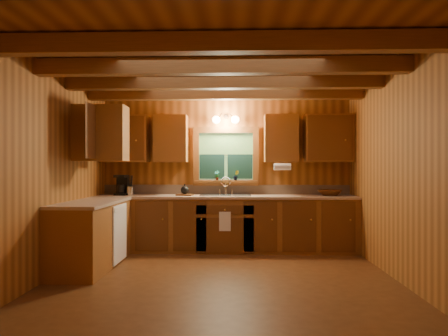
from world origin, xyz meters
TOP-DOWN VIEW (x-y plane):
  - room at (0.00, 0.00)m, footprint 4.20×4.20m
  - ceiling_beams at (0.00, 0.00)m, footprint 4.20×2.54m
  - base_cabinets at (-0.49, 1.28)m, footprint 4.20×2.22m
  - countertop at (-0.48, 1.29)m, footprint 4.20×2.24m
  - backsplash at (0.00, 1.89)m, footprint 4.20×0.02m
  - dishwasher_panel at (-1.47, 0.68)m, footprint 0.02×0.60m
  - upper_cabinets at (-0.56, 1.42)m, footprint 4.19×1.77m
  - window at (0.00, 1.87)m, footprint 1.12×0.08m
  - window_sill at (0.00, 1.82)m, footprint 1.06×0.14m
  - wall_sconce at (0.00, 1.75)m, footprint 0.45×0.21m
  - paper_towel_roll at (0.92, 1.53)m, footprint 0.27×0.11m
  - dish_towel at (0.00, 1.26)m, footprint 0.18×0.01m
  - sink at (0.00, 1.60)m, footprint 0.82×0.48m
  - coffee_maker at (-1.73, 1.65)m, footprint 0.19×0.24m
  - utensil_crock at (-1.58, 1.60)m, footprint 0.12×0.12m
  - cutting_board at (-0.66, 1.55)m, footprint 0.28×0.22m
  - teakettle at (-0.66, 1.55)m, footprint 0.13×0.13m
  - wicker_basket at (1.71, 1.63)m, footprint 0.50×0.50m
  - potted_plant_left at (-0.15, 1.82)m, footprint 0.10×0.08m
  - potted_plant_right at (0.17, 1.80)m, footprint 0.10×0.09m

SIDE VIEW (x-z plane):
  - base_cabinets at x=-0.49m, z-range 0.00..0.86m
  - dishwasher_panel at x=-1.47m, z-range 0.03..0.83m
  - dish_towel at x=0.00m, z-range 0.37..0.67m
  - sink at x=0.00m, z-range 0.64..1.07m
  - countertop at x=-0.48m, z-range 0.86..0.90m
  - cutting_board at x=-0.66m, z-range 0.90..0.92m
  - wicker_basket at x=1.71m, z-range 0.90..0.99m
  - backsplash at x=0.00m, z-range 0.90..1.06m
  - utensil_crock at x=-1.58m, z-range 0.82..1.15m
  - teakettle at x=-0.66m, z-range 0.91..1.07m
  - coffee_maker at x=-1.73m, z-range 0.90..1.23m
  - window_sill at x=0.00m, z-range 1.10..1.14m
  - potted_plant_left at x=-0.15m, z-range 1.14..1.31m
  - potted_plant_right at x=0.17m, z-range 1.14..1.31m
  - room at x=0.00m, z-range -0.80..3.40m
  - paper_towel_roll at x=0.92m, z-range 1.31..1.42m
  - window at x=0.00m, z-range 1.03..2.03m
  - upper_cabinets at x=-0.56m, z-range 1.45..2.23m
  - wall_sconce at x=0.00m, z-range 2.08..2.25m
  - ceiling_beams at x=0.00m, z-range 2.40..2.58m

